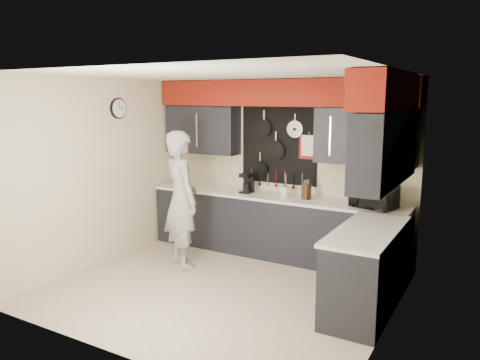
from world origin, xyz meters
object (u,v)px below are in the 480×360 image
Objects in this scene: person at (181,200)px; microwave at (374,196)px; utensil_crock at (285,191)px; coffee_maker at (247,182)px; knife_block at (306,192)px.

microwave is at bearing -126.65° from person.
coffee_maker reaches higher than utensil_crock.
utensil_crock is at bearing -169.30° from knife_block.
knife_block is 1.51× the size of utensil_crock.
coffee_maker is at bearing -178.41° from utensil_crock.
coffee_maker is (-0.95, 0.01, 0.04)m from knife_block.
microwave is 0.29× the size of person.
person is (-1.09, -1.03, -0.04)m from utensil_crock.
coffee_maker is at bearing -167.56° from microwave.
person is at bearing -136.68° from utensil_crock.
microwave reaches higher than coffee_maker.
microwave is at bearing 12.78° from knife_block.
person is (-1.43, -1.00, -0.08)m from knife_block.
utensil_crock is (-0.35, 0.03, -0.04)m from knife_block.
coffee_maker is at bearing -84.15° from person.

